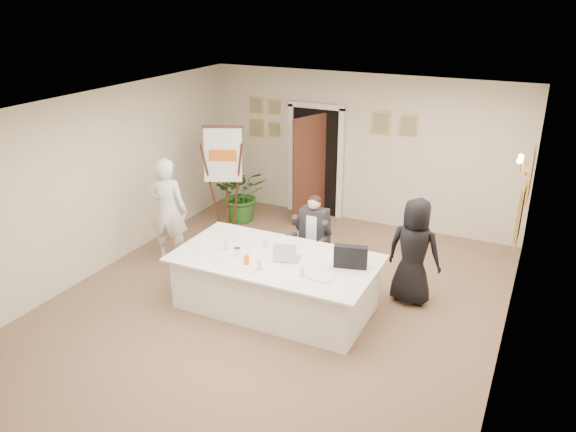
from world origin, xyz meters
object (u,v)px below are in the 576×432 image
Objects in this scene: seated_man at (313,236)px; laptop at (288,249)px; flip_chart at (225,184)px; potted_palm at (242,194)px; steel_jug at (237,252)px; conference_table at (276,282)px; oj_glass at (247,260)px; standing_man at (168,210)px; paper_stack at (321,278)px; standing_woman at (414,252)px; laptop_bag at (351,257)px.

seated_man is 1.11m from laptop.
laptop is (2.27, -2.05, 0.02)m from flip_chart.
potted_palm is 3.18m from steel_jug.
conference_table is 8.11× the size of laptop.
seated_man reaches higher than laptop.
laptop is 0.58m from oj_glass.
seated_man is at bearing -179.42° from standing_man.
oj_glass is at bearing 142.49° from standing_man.
potted_palm is at bearing 121.21° from oj_glass.
seated_man reaches higher than conference_table.
oj_glass is (-0.33, -1.46, 0.18)m from seated_man.
laptop is (0.18, 0.04, 0.52)m from conference_table.
conference_table is 0.93m from paper_stack.
conference_table is at bearing -51.93° from potted_palm.
flip_chart is 1.82× the size of potted_palm.
paper_stack is at bearing -43.90° from laptop.
flip_chart is 1.11× the size of standing_man.
standing_man is 5.86× the size of paper_stack.
laptop is 1.15× the size of paper_stack.
standing_man is 1.64× the size of potted_palm.
potted_palm is (-3.69, 1.60, -0.25)m from standing_woman.
potted_palm is (0.06, 0.51, -0.36)m from flip_chart.
conference_table is 1.97m from standing_woman.
laptop_bag is 1.56m from steel_jug.
oj_glass is (-1.04, -0.06, 0.05)m from paper_stack.
conference_table is 1.79× the size of standing_woman.
steel_jug reaches higher than conference_table.
conference_table is 1.44× the size of flip_chart.
flip_chart is 3.06m from laptop.
seated_man is 4.46× the size of paper_stack.
standing_woman is at bearing 9.71° from seated_man.
potted_palm is at bearing -19.00° from standing_woman.
standing_man is 15.82× the size of steel_jug.
paper_stack is 1.05m from oj_glass.
seated_man is 2.59m from potted_palm.
seated_man is 0.76× the size of standing_man.
flip_chart reaches higher than potted_palm.
laptop_bag is (1.02, 0.16, 0.53)m from conference_table.
potted_palm is at bearing 119.00° from steel_jug.
flip_chart reaches higher than steel_jug.
standing_woman is 1.06m from laptop_bag.
standing_man reaches higher than conference_table.
standing_woman reaches higher than oj_glass.
standing_man is at bearing 163.60° from paper_stack.
flip_chart is 14.85× the size of oj_glass.
potted_palm is at bearing 83.77° from flip_chart.
paper_stack reaches higher than conference_table.
standing_woman is 2.45m from steel_jug.
standing_man is at bearing -95.71° from potted_palm.
flip_chart reaches higher than oj_glass.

